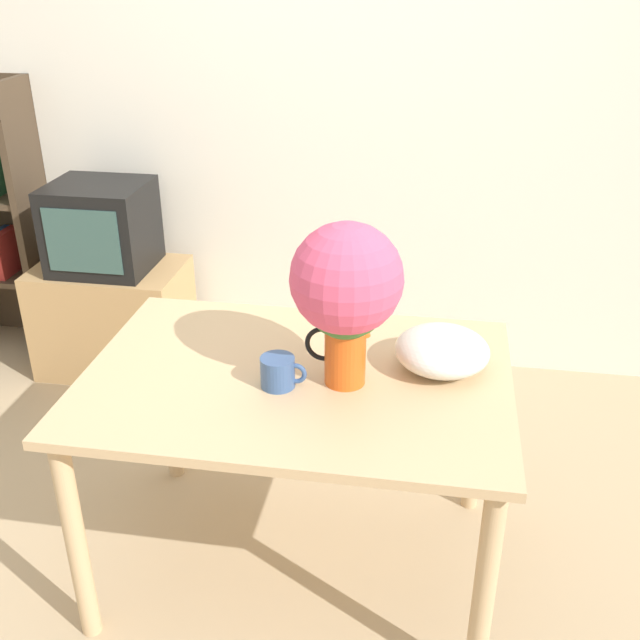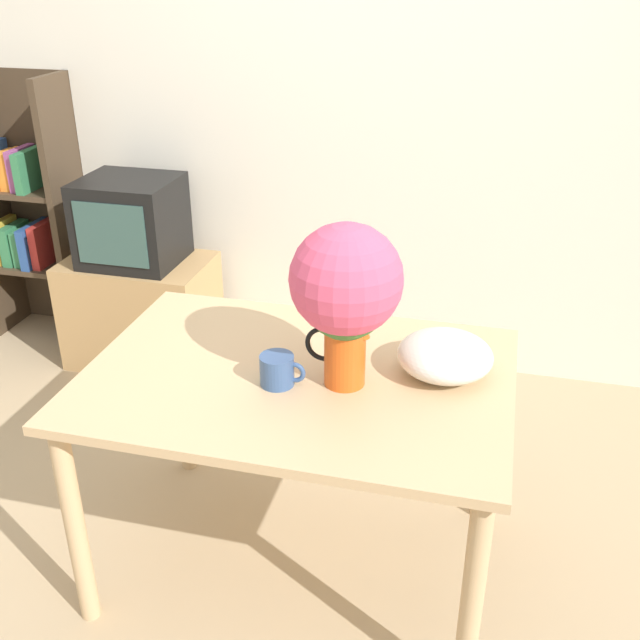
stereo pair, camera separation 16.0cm
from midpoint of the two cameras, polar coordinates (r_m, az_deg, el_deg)
name	(u,v)px [view 2 (the right image)]	position (r m, az deg, el deg)	size (l,w,h in m)	color
ground_plane	(270,588)	(2.61, -1.98, -19.78)	(12.00, 12.00, 0.00)	tan
wall_back	(375,95)	(3.48, 5.58, 16.66)	(8.00, 0.05, 2.60)	silver
table	(298,401)	(2.30, 0.33, -6.26)	(1.28, 0.90, 0.74)	tan
flower_vase	(346,290)	(2.07, 4.21, 2.28)	(0.32, 0.32, 0.49)	#E05619
coffee_mug	(278,370)	(2.17, -1.10, -3.89)	(0.14, 0.10, 0.09)	#385689
white_bowl	(445,355)	(2.26, 11.52, -2.70)	(0.28, 0.28, 0.12)	silver
tv_stand	(142,311)	(3.81, -12.25, 0.68)	(0.70, 0.45, 0.53)	tan
tv_set	(131,221)	(3.63, -12.97, 7.34)	(0.44, 0.40, 0.40)	black
bookshelf	(28,210)	(4.14, -20.31, 7.86)	(0.50, 0.30, 1.36)	#423323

